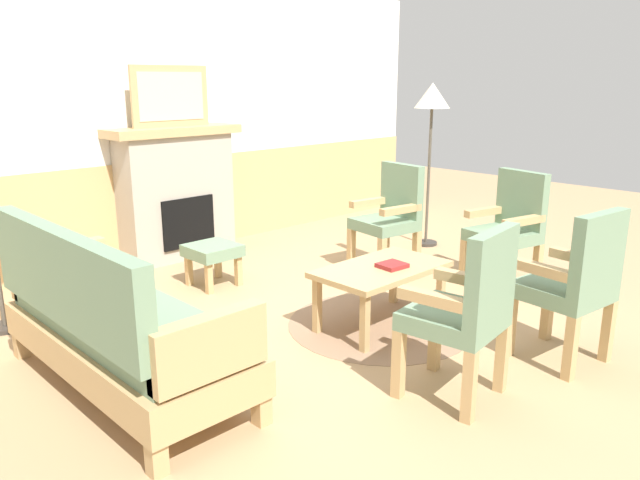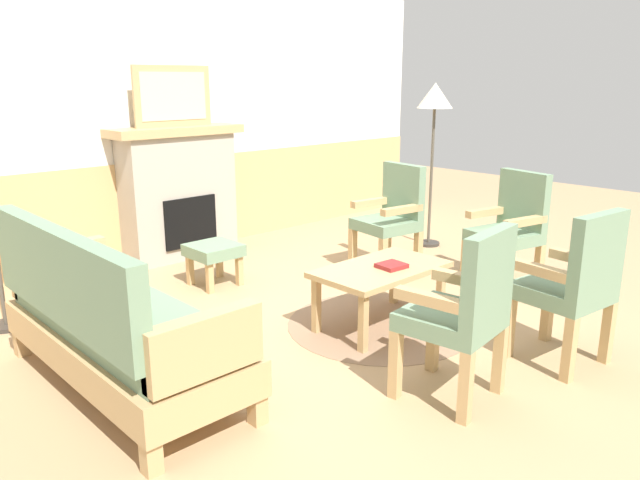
{
  "view_description": "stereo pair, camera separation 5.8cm",
  "coord_description": "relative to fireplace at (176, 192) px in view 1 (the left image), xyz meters",
  "views": [
    {
      "loc": [
        -3.08,
        -2.8,
        1.72
      ],
      "look_at": [
        0.0,
        0.35,
        0.55
      ],
      "focal_mm": 34.17,
      "sensor_mm": 36.0,
      "label": 1
    },
    {
      "loc": [
        -3.04,
        -2.84,
        1.72
      ],
      "look_at": [
        0.0,
        0.35,
        0.55
      ],
      "focal_mm": 34.17,
      "sensor_mm": 36.0,
      "label": 2
    }
  ],
  "objects": [
    {
      "name": "fireplace",
      "position": [
        0.0,
        0.0,
        0.0
      ],
      "size": [
        1.3,
        0.44,
        1.28
      ],
      "color": "#A39989",
      "rests_on": "ground_plane"
    },
    {
      "name": "armchair_front_center",
      "position": [
        0.47,
        -3.72,
        -0.11
      ],
      "size": [
        0.53,
        0.53,
        0.98
      ],
      "color": "tan",
      "rests_on": "ground_plane"
    },
    {
      "name": "couch",
      "position": [
        -1.69,
        -2.1,
        -0.26
      ],
      "size": [
        0.7,
        1.8,
        0.98
      ],
      "color": "tan",
      "rests_on": "ground_plane"
    },
    {
      "name": "wall_back",
      "position": [
        0.0,
        0.25,
        0.66
      ],
      "size": [
        7.2,
        0.14,
        2.7
      ],
      "color": "white",
      "rests_on": "ground_plane"
    },
    {
      "name": "floor_lamp_by_chairs",
      "position": [
        2.13,
        -1.44,
        0.8
      ],
      "size": [
        0.36,
        0.36,
        1.68
      ],
      "color": "#332D28",
      "rests_on": "ground_plane"
    },
    {
      "name": "round_rug",
      "position": [
        0.09,
        -2.52,
        -0.65
      ],
      "size": [
        1.33,
        1.33,
        0.01
      ],
      "primitive_type": "cylinder",
      "color": "#896B51",
      "rests_on": "ground_plane"
    },
    {
      "name": "armchair_by_window_left",
      "position": [
        1.52,
        -2.71,
        -0.11
      ],
      "size": [
        0.57,
        0.57,
        0.98
      ],
      "color": "tan",
      "rests_on": "ground_plane"
    },
    {
      "name": "ground_plane",
      "position": [
        0.0,
        -2.35,
        -0.65
      ],
      "size": [
        14.0,
        14.0,
        0.0
      ],
      "primitive_type": "plane",
      "color": "tan"
    },
    {
      "name": "armchair_front_left",
      "position": [
        -0.38,
        -3.51,
        -0.11
      ],
      "size": [
        0.54,
        0.54,
        0.98
      ],
      "color": "tan",
      "rests_on": "ground_plane"
    },
    {
      "name": "footstool",
      "position": [
        -0.26,
        -0.96,
        -0.37
      ],
      "size": [
        0.4,
        0.4,
        0.36
      ],
      "color": "tan",
      "rests_on": "ground_plane"
    },
    {
      "name": "framed_picture",
      "position": [
        0.0,
        0.0,
        0.91
      ],
      "size": [
        0.8,
        0.04,
        0.56
      ],
      "color": "tan",
      "rests_on": "fireplace"
    },
    {
      "name": "coffee_table",
      "position": [
        0.09,
        -2.52,
        -0.27
      ],
      "size": [
        0.96,
        0.56,
        0.44
      ],
      "color": "tan",
      "rests_on": "ground_plane"
    },
    {
      "name": "armchair_near_fireplace",
      "position": [
        1.13,
        -1.75,
        -0.11
      ],
      "size": [
        0.54,
        0.54,
        0.98
      ],
      "color": "tan",
      "rests_on": "ground_plane"
    },
    {
      "name": "book_on_table",
      "position": [
        0.13,
        -2.59,
        -0.2
      ],
      "size": [
        0.2,
        0.18,
        0.03
      ],
      "primitive_type": "cube",
      "rotation": [
        0.0,
        0.0,
        -0.08
      ],
      "color": "maroon",
      "rests_on": "coffee_table"
    }
  ]
}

